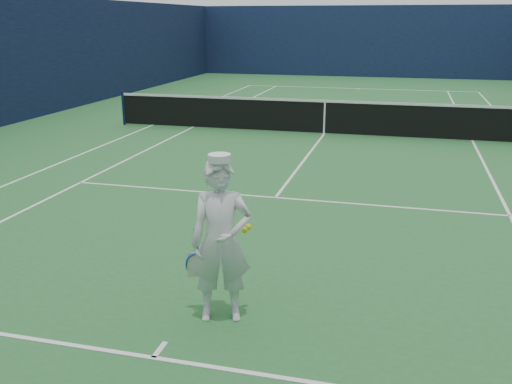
% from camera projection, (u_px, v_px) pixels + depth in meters
% --- Properties ---
extents(ground, '(80.00, 80.00, 0.00)m').
position_uv_depth(ground, '(324.00, 134.00, 16.65)').
color(ground, '#26652F').
rests_on(ground, ground).
extents(court_markings, '(11.03, 23.83, 0.01)m').
position_uv_depth(court_markings, '(324.00, 134.00, 16.65)').
color(court_markings, white).
rests_on(court_markings, ground).
extents(windscreen_fence, '(20.12, 36.12, 4.00)m').
position_uv_depth(windscreen_fence, '(326.00, 65.00, 16.07)').
color(windscreen_fence, '#101B3D').
rests_on(windscreen_fence, ground).
extents(tennis_net, '(12.88, 0.09, 1.07)m').
position_uv_depth(tennis_net, '(325.00, 116.00, 16.49)').
color(tennis_net, '#141E4C').
rests_on(tennis_net, ground).
extents(tennis_player, '(0.87, 0.62, 1.89)m').
position_uv_depth(tennis_player, '(221.00, 241.00, 6.17)').
color(tennis_player, silver).
rests_on(tennis_player, ground).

